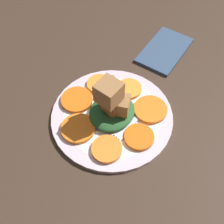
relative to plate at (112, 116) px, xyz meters
The scene contains 12 objects.
table_slab 1.52cm from the plate, ahead, with size 120.00×120.00×2.00cm, color #38281E.
plate is the anchor object (origin of this frame).
carrot_slice_0 8.86cm from the plate, 53.14° to the left, with size 5.74×5.74×0.83cm, color orange.
carrot_slice_1 8.77cm from the plate, 97.92° to the left, with size 7.08×7.08×0.83cm, color #D66114.
carrot_slice_2 8.06cm from the plate, 151.27° to the left, with size 7.19×7.19×0.83cm, color orange.
carrot_slice_3 8.67cm from the plate, 153.51° to the right, with size 6.16×6.16×0.83cm, color orange.
carrot_slice_4 8.08cm from the plate, 102.92° to the right, with size 6.19×6.19×0.83cm, color #D35E12.
carrot_slice_5 8.49cm from the plate, 49.16° to the right, with size 7.29×7.29×0.83cm, color orange.
carrot_slice_6 8.04cm from the plate, ahead, with size 5.77×5.77×0.83cm, color orange.
center_pile 4.50cm from the plate, 110.78° to the right, with size 10.45×9.40×11.04cm.
fork 4.72cm from the plate, 93.26° to the right, with size 19.09×4.76×0.40cm.
napkin 25.04cm from the plate, ahead, with size 15.72×9.43×0.80cm.
Camera 1 is at (-28.61, -18.90, 53.34)cm, focal length 45.00 mm.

